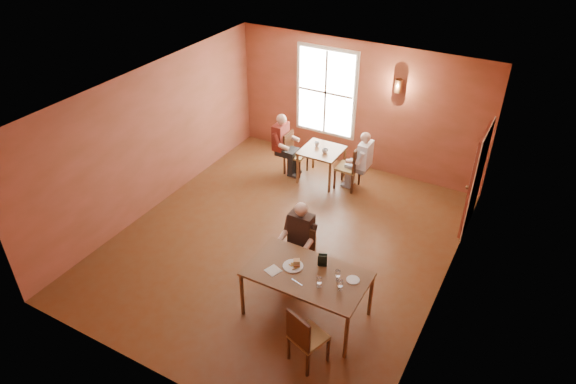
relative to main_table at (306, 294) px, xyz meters
The scene contains 29 objects.
ground 1.95m from the main_table, 130.85° to the left, with size 6.00×7.00×0.01m, color brown.
wall_back 5.20m from the main_table, 104.12° to the left, with size 6.00×0.04×3.00m, color brown.
wall_front 2.63m from the main_table, 121.04° to the right, with size 6.00×0.04×3.00m, color brown.
wall_left 4.60m from the main_table, 161.29° to the left, with size 0.04×7.00×3.00m, color brown.
wall_right 2.51m from the main_table, 39.25° to the left, with size 0.04×7.00×3.00m, color brown.
ceiling 3.19m from the main_table, 130.85° to the left, with size 6.00×7.00×0.04m, color white.
window 5.44m from the main_table, 112.68° to the left, with size 1.36×0.10×1.96m, color white.
door 4.15m from the main_table, 65.56° to the left, with size 0.12×1.04×2.10m, color maroon.
wall_sconce 5.16m from the main_table, 94.05° to the left, with size 0.16×0.16×0.28m, color brown.
main_table is the anchor object (origin of this frame).
chair_diner_main 0.82m from the main_table, 127.57° to the left, with size 0.45×0.45×1.02m, color #512B1B, non-canonical shape.
diner_main 0.84m from the main_table, 128.88° to the left, with size 0.56×0.56×1.39m, color black, non-canonical shape.
chair_empty 0.91m from the main_table, 60.80° to the right, with size 0.45×0.45×1.02m, color brown, non-canonical shape.
plate_food 0.53m from the main_table, behind, with size 0.33×0.33×0.04m, color white.
sandwich 0.54m from the main_table, 165.47° to the left, with size 0.10×0.09×0.12m, color #DFB065.
goblet_a 0.72m from the main_table, 10.65° to the left, with size 0.08×0.08×0.20m, color white, non-canonical shape.
goblet_b 0.81m from the main_table, ahead, with size 0.08×0.08×0.20m, color white, non-canonical shape.
goblet_c 0.64m from the main_table, 31.74° to the right, with size 0.08×0.08×0.20m, color white, non-canonical shape.
menu_stand 0.63m from the main_table, 64.27° to the left, with size 0.14×0.07×0.23m, color black.
knife 0.51m from the main_table, 99.05° to the right, with size 0.21×0.02×0.00m, color silver.
napkin 0.69m from the main_table, 157.31° to the right, with size 0.21×0.21×0.01m, color silver.
side_plate 0.84m from the main_table, 16.01° to the left, with size 0.21×0.21×0.02m, color white.
second_table 4.22m from the main_table, 112.69° to the left, with size 0.88×0.88×0.78m, color brown, non-canonical shape.
chair_diner_white 4.01m from the main_table, 104.10° to the left, with size 0.46×0.46×1.05m, color #4B200F, non-canonical shape.
diner_white 4.01m from the main_table, 103.68° to the left, with size 0.54×0.54×1.34m, color silver, non-canonical shape.
chair_diner_maroon 4.51m from the main_table, 120.34° to the left, with size 0.44×0.44×0.99m, color brown, non-canonical shape.
diner_maroon 4.53m from the main_table, 120.66° to the left, with size 0.56×0.56×1.41m, color maroon, non-canonical shape.
cup_a 4.09m from the main_table, 111.62° to the left, with size 0.13×0.13×0.10m, color white.
cup_b 4.38m from the main_table, 114.29° to the left, with size 0.11×0.11×0.11m, color silver.
Camera 1 is at (3.86, -6.77, 6.24)m, focal length 32.00 mm.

